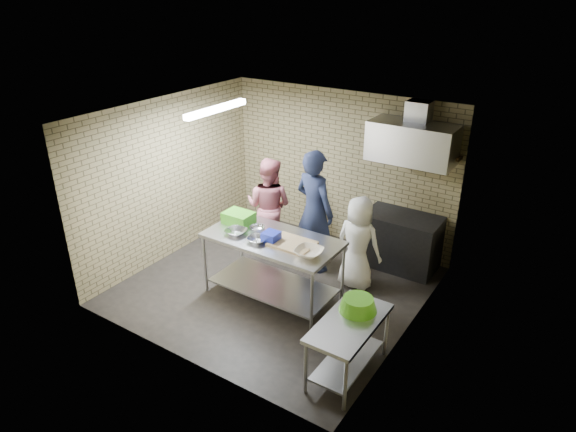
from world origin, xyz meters
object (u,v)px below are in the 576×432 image
object	(u,v)px
prep_table	(273,267)
green_crate	(239,218)
bottle_red	(419,145)
bottle_green	(445,150)
side_counter	(348,347)
green_basin	(358,304)
man_navy	(314,211)
stove	(401,241)
woman_pink	(269,206)
woman_white	(358,243)
blue_tub	(271,237)

from	to	relation	value
prep_table	green_crate	size ratio (longest dim) A/B	4.50
bottle_red	bottle_green	bearing A→B (deg)	0.00
side_counter	bottle_green	bearing A→B (deg)	90.00
green_basin	man_navy	size ratio (longest dim) A/B	0.23
prep_table	bottle_red	distance (m)	2.92
green_crate	side_counter	bearing A→B (deg)	-22.52
stove	bottle_green	distance (m)	1.65
woman_pink	woman_white	xyz separation A→B (m)	(1.76, -0.18, -0.11)
green_crate	green_basin	xyz separation A→B (m)	(2.37, -0.74, -0.23)
side_counter	stove	xyz separation A→B (m)	(-0.45, 2.75, 0.08)
prep_table	woman_white	distance (m)	1.33
blue_tub	man_navy	world-z (taller)	man_navy
stove	bottle_red	size ratio (longest dim) A/B	6.67
bottle_red	green_basin	bearing A→B (deg)	-82.10
side_counter	man_navy	size ratio (longest dim) A/B	0.60
bottle_green	green_basin	bearing A→B (deg)	-90.42
woman_white	blue_tub	bearing A→B (deg)	51.65
green_crate	woman_white	xyz separation A→B (m)	(1.61, 0.82, -0.33)
stove	bottle_green	bearing A→B (deg)	28.07
prep_table	blue_tub	size ratio (longest dim) A/B	9.00
prep_table	green_basin	xyz separation A→B (m)	(1.67, -0.62, 0.35)
green_basin	bottle_red	bearing A→B (deg)	97.90
bottle_red	woman_white	world-z (taller)	bottle_red
blue_tub	bottle_green	bearing A→B (deg)	53.60
woman_white	prep_table	bearing A→B (deg)	47.17
prep_table	green_basin	world-z (taller)	prep_table
side_counter	blue_tub	distance (m)	1.93
side_counter	bottle_green	size ratio (longest dim) A/B	8.00
woman_pink	woman_white	size ratio (longest dim) A/B	1.15
man_navy	woman_pink	xyz separation A→B (m)	(-0.92, 0.05, -0.16)
prep_table	woman_pink	world-z (taller)	woman_pink
stove	man_navy	xyz separation A→B (m)	(-1.17, -0.81, 0.56)
green_basin	bottle_red	xyz separation A→B (m)	(-0.38, 2.74, 1.19)
blue_tub	woman_white	xyz separation A→B (m)	(0.86, 1.04, -0.31)
man_navy	woman_white	distance (m)	0.89
man_navy	green_basin	bearing A→B (deg)	147.06
green_crate	man_navy	distance (m)	1.22
stove	blue_tub	size ratio (longest dim) A/B	5.52
green_basin	man_navy	xyz separation A→B (m)	(-1.60, 1.69, 0.17)
blue_tub	bottle_green	xyz separation A→B (m)	(1.64, 2.22, 0.97)
stove	woman_pink	size ratio (longest dim) A/B	0.71
side_counter	stove	distance (m)	2.79
woman_pink	woman_white	world-z (taller)	woman_pink
green_basin	bottle_green	size ratio (longest dim) A/B	3.07
green_crate	man_navy	xyz separation A→B (m)	(0.77, 0.95, -0.06)
blue_tub	woman_white	size ratio (longest dim) A/B	0.15
side_counter	green_basin	world-z (taller)	green_basin
green_crate	green_basin	world-z (taller)	green_crate
woman_pink	woman_white	bearing A→B (deg)	164.91
prep_table	bottle_red	xyz separation A→B (m)	(1.29, 2.12, 1.54)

